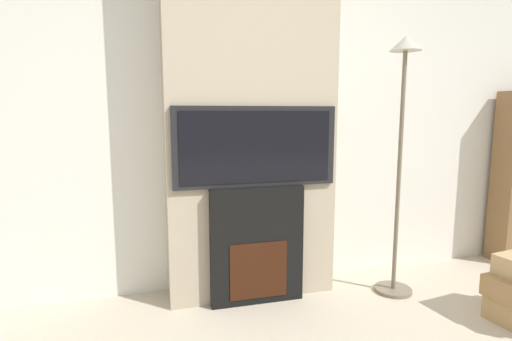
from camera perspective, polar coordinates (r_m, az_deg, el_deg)
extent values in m
cube|color=silver|center=(3.04, -1.77, 8.62)|extent=(6.00, 0.06, 2.70)
cube|color=tan|center=(2.86, -0.86, 8.64)|extent=(1.20, 0.33, 2.70)
cube|color=black|center=(2.85, 0.00, -10.49)|extent=(0.66, 0.14, 0.83)
cube|color=#33160A|center=(2.84, 0.40, -14.11)|extent=(0.41, 0.01, 0.40)
cube|color=black|center=(2.71, 0.00, 3.43)|extent=(1.13, 0.06, 0.55)
cube|color=black|center=(2.68, 0.18, 3.37)|extent=(1.04, 0.01, 0.48)
cylinder|color=#726651|center=(3.30, 18.98, -15.79)|extent=(0.27, 0.27, 0.03)
cylinder|color=#726651|center=(3.05, 19.75, -0.55)|extent=(0.03, 0.03, 1.73)
cone|color=#B7B2A3|center=(3.06, 20.62, 16.64)|extent=(0.22, 0.22, 0.10)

